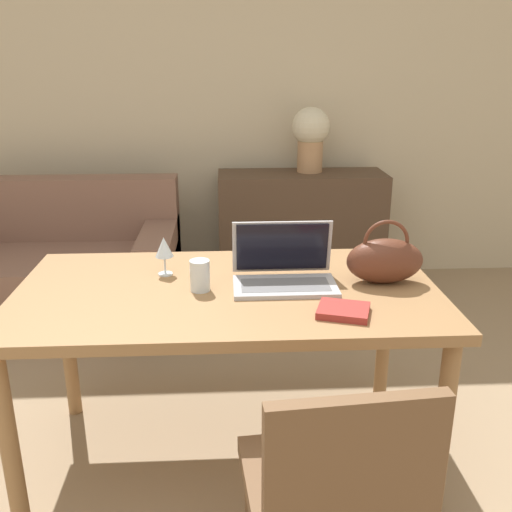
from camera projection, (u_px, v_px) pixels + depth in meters
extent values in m
cube|color=beige|center=(205.00, 88.00, 3.90)|extent=(10.00, 0.06, 2.70)
cube|color=olive|center=(228.00, 293.00, 2.08)|extent=(1.53, 0.84, 0.04)
cylinder|color=olive|center=(10.00, 448.00, 1.82)|extent=(0.06, 0.06, 0.71)
cylinder|color=olive|center=(442.00, 433.00, 1.90)|extent=(0.06, 0.06, 0.71)
cylinder|color=olive|center=(68.00, 343.00, 2.51)|extent=(0.06, 0.06, 0.71)
cylinder|color=olive|center=(384.00, 334.00, 2.58)|extent=(0.06, 0.06, 0.71)
cube|color=brown|center=(328.00, 487.00, 1.54)|extent=(0.48, 0.48, 0.05)
cube|color=brown|center=(355.00, 472.00, 1.28)|extent=(0.42, 0.08, 0.38)
cylinder|color=brown|center=(251.00, 512.00, 1.76)|extent=(0.04, 0.04, 0.41)
cylinder|color=brown|center=(366.00, 500.00, 1.81)|extent=(0.04, 0.04, 0.41)
cube|color=#7F5B4C|center=(58.00, 284.00, 3.54)|extent=(1.48, 0.83, 0.42)
cube|color=#7F5B4C|center=(64.00, 208.00, 3.70)|extent=(1.48, 0.20, 0.40)
cube|color=#7F5B4C|center=(160.00, 272.00, 3.55)|extent=(0.20, 0.83, 0.56)
cube|color=#4C3828|center=(300.00, 231.00, 3.94)|extent=(1.12, 0.40, 0.81)
cube|color=#ADADB2|center=(285.00, 286.00, 2.06)|extent=(0.37, 0.21, 0.02)
cube|color=slate|center=(285.00, 285.00, 2.06)|extent=(0.32, 0.14, 0.00)
cube|color=#ADADB2|center=(282.00, 247.00, 2.15)|extent=(0.37, 0.04, 0.21)
cube|color=black|center=(282.00, 247.00, 2.14)|extent=(0.34, 0.04, 0.19)
cylinder|color=silver|center=(200.00, 275.00, 2.03)|extent=(0.07, 0.07, 0.11)
cylinder|color=silver|center=(165.00, 274.00, 2.20)|extent=(0.06, 0.06, 0.01)
cylinder|color=silver|center=(165.00, 265.00, 2.19)|extent=(0.01, 0.01, 0.07)
cone|color=silver|center=(164.00, 247.00, 2.16)|extent=(0.07, 0.07, 0.08)
ellipsoid|color=#592D1E|center=(385.00, 261.00, 2.10)|extent=(0.28, 0.14, 0.17)
torus|color=#592D1E|center=(386.00, 242.00, 2.07)|extent=(0.17, 0.01, 0.17)
cylinder|color=tan|center=(310.00, 156.00, 3.82)|extent=(0.17, 0.17, 0.21)
sphere|color=#3D6B38|center=(311.00, 134.00, 3.77)|extent=(0.19, 0.19, 0.19)
sphere|color=beige|center=(311.00, 126.00, 3.75)|extent=(0.25, 0.25, 0.25)
cube|color=maroon|center=(343.00, 311.00, 1.86)|extent=(0.20, 0.18, 0.02)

